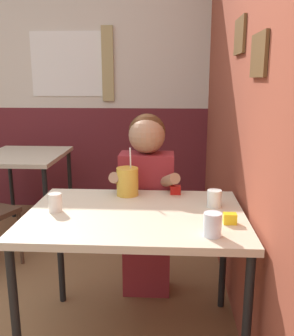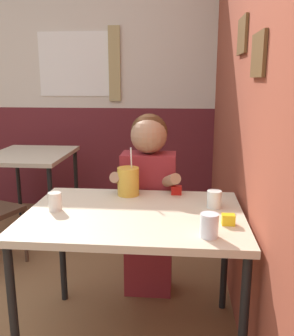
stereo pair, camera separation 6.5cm
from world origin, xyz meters
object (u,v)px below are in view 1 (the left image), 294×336
(main_table, at_px, (135,225))
(person_seated, at_px, (147,198))
(background_table, at_px, (24,163))
(cocktail_pitcher, at_px, (127,182))

(main_table, xyz_separation_m, person_seated, (0.03, 0.51, -0.02))
(main_table, height_order, person_seated, person_seated)
(main_table, bearing_deg, background_table, 128.08)
(main_table, distance_m, person_seated, 0.51)
(background_table, bearing_deg, cocktail_pitcher, -47.48)
(main_table, height_order, cocktail_pitcher, cocktail_pitcher)
(main_table, bearing_deg, cocktail_pitcher, 103.77)
(main_table, distance_m, cocktail_pitcher, 0.33)
(background_table, height_order, cocktail_pitcher, cocktail_pitcher)
(main_table, height_order, background_table, same)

